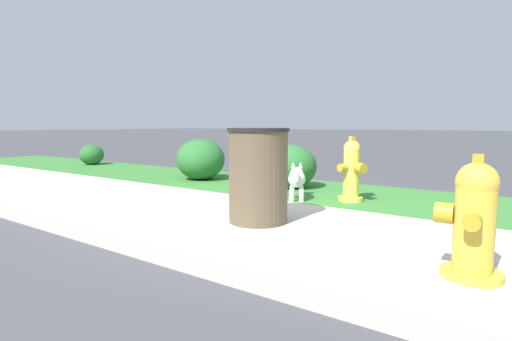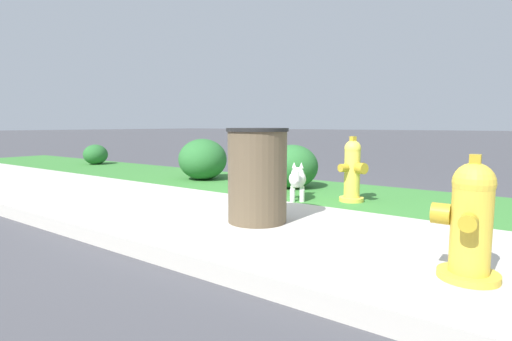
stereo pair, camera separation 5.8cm
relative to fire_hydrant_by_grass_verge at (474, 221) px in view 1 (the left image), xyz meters
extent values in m
plane|color=#424247|center=(-2.14, 0.30, -0.34)|extent=(120.00, 120.00, 0.00)
cube|color=#BCB7AD|center=(-2.14, 0.30, -0.33)|extent=(18.00, 2.03, 0.01)
cube|color=#387A33|center=(-2.14, 2.21, -0.33)|extent=(18.00, 1.78, 0.01)
cube|color=#BCB7AD|center=(-2.14, -0.79, -0.28)|extent=(18.00, 0.16, 0.12)
cylinder|color=gold|center=(0.01, 0.00, -0.31)|extent=(0.33, 0.33, 0.05)
cylinder|color=gold|center=(0.01, 0.00, -0.04)|extent=(0.21, 0.21, 0.50)
sphere|color=gold|center=(0.01, 0.00, 0.22)|extent=(0.22, 0.22, 0.22)
cube|color=#B29323|center=(0.01, 0.00, 0.34)|extent=(0.06, 0.06, 0.06)
cylinder|color=#B29323|center=(0.01, -0.15, 0.02)|extent=(0.09, 0.09, 0.09)
cylinder|color=#B29323|center=(0.00, 0.15, 0.02)|extent=(0.09, 0.09, 0.09)
cylinder|color=#B29323|center=(-0.15, 0.00, 0.02)|extent=(0.10, 0.12, 0.12)
cylinder|color=yellow|center=(-1.44, 1.79, -0.31)|extent=(0.27, 0.27, 0.05)
cylinder|color=yellow|center=(-1.44, 1.79, -0.01)|extent=(0.18, 0.18, 0.55)
sphere|color=yellow|center=(-1.44, 1.79, 0.26)|extent=(0.18, 0.18, 0.18)
cube|color=#B29323|center=(-1.44, 1.79, 0.37)|extent=(0.07, 0.07, 0.06)
cylinder|color=#B29323|center=(-1.38, 1.91, 0.05)|extent=(0.12, 0.12, 0.09)
cylinder|color=#B29323|center=(-1.49, 1.67, 0.05)|extent=(0.12, 0.12, 0.09)
cylinder|color=#B29323|center=(-1.31, 1.73, 0.05)|extent=(0.14, 0.15, 0.12)
ellipsoid|color=white|center=(-1.97, 1.50, -0.09)|extent=(0.35, 0.40, 0.20)
sphere|color=white|center=(-2.08, 1.69, -0.06)|extent=(0.16, 0.16, 0.16)
sphere|color=black|center=(-2.12, 1.75, -0.07)|extent=(0.03, 0.03, 0.03)
cone|color=white|center=(-2.12, 1.68, 0.04)|extent=(0.07, 0.07, 0.07)
cone|color=white|center=(-2.05, 1.72, 0.04)|extent=(0.07, 0.07, 0.07)
cylinder|color=white|center=(-2.08, 1.57, -0.26)|extent=(0.05, 0.05, 0.15)
cylinder|color=white|center=(-1.98, 1.62, -0.26)|extent=(0.05, 0.05, 0.15)
cylinder|color=white|center=(-1.96, 1.37, -0.26)|extent=(0.05, 0.05, 0.15)
cylinder|color=white|center=(-1.87, 1.43, -0.26)|extent=(0.05, 0.05, 0.15)
cylinder|color=white|center=(-1.88, 1.33, -0.03)|extent=(0.04, 0.04, 0.11)
cylinder|color=brown|center=(-1.72, 0.37, 0.07)|extent=(0.52, 0.52, 0.81)
cylinder|color=black|center=(-1.72, 0.37, 0.49)|extent=(0.54, 0.54, 0.03)
ellipsoid|color=#28662D|center=(-2.48, 2.23, -0.04)|extent=(0.70, 0.70, 0.59)
ellipsoid|color=#28662D|center=(-7.62, 2.49, -0.12)|extent=(0.51, 0.51, 0.43)
ellipsoid|color=#28662D|center=(-4.06, 2.12, -0.02)|extent=(0.76, 0.76, 0.64)
camera|label=1|loc=(0.27, -2.47, 0.53)|focal=28.00mm
camera|label=2|loc=(0.32, -2.44, 0.53)|focal=28.00mm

